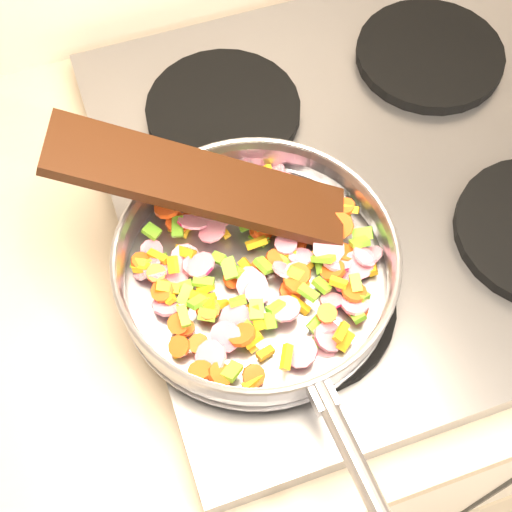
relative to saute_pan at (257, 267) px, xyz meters
name	(u,v)px	position (x,y,z in m)	size (l,w,h in m)	color
cooktop	(370,181)	(0.18, 0.10, -0.07)	(0.60, 0.60, 0.04)	#939399
grate_fl	(305,306)	(0.04, -0.04, -0.04)	(0.19, 0.19, 0.02)	black
grate_bl	(223,110)	(0.04, 0.24, -0.04)	(0.19, 0.19, 0.02)	black
grate_br	(430,55)	(0.32, 0.24, -0.04)	(0.19, 0.19, 0.02)	black
saute_pan	(257,267)	(0.00, 0.00, 0.00)	(0.33, 0.50, 0.06)	#9E9EA5
vegetable_heap	(256,267)	(0.00, 0.01, -0.01)	(0.27, 0.26, 0.05)	gold
wooden_spatula	(201,183)	(-0.03, 0.09, 0.05)	(0.31, 0.07, 0.01)	black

